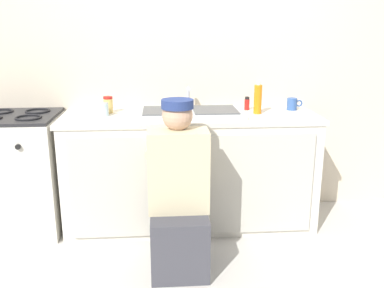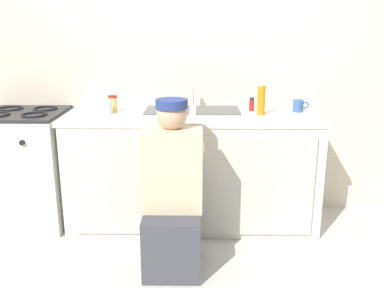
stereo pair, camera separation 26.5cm
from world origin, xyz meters
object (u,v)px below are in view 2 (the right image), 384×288
(sink_double_basin, at_px, (192,112))
(stove_range, at_px, (28,168))
(condiment_jar, at_px, (113,103))
(water_glass, at_px, (108,108))
(spice_bottle_red, at_px, (252,104))
(coffee_mug, at_px, (298,106))
(soap_bottle_orange, at_px, (261,100))
(plumber_person, at_px, (172,201))

(sink_double_basin, xyz_separation_m, stove_range, (-1.30, -0.00, -0.45))
(condiment_jar, bearing_deg, water_glass, -97.49)
(sink_double_basin, bearing_deg, stove_range, -179.90)
(stove_range, xyz_separation_m, condiment_jar, (0.68, 0.10, 0.50))
(spice_bottle_red, distance_m, coffee_mug, 0.36)
(stove_range, height_order, condiment_jar, condiment_jar)
(stove_range, bearing_deg, water_glass, -0.84)
(stove_range, bearing_deg, coffee_mug, 3.20)
(sink_double_basin, height_order, soap_bottle_orange, soap_bottle_orange)
(plumber_person, xyz_separation_m, soap_bottle_orange, (0.64, 0.65, 0.54))
(spice_bottle_red, height_order, soap_bottle_orange, soap_bottle_orange)
(plumber_person, bearing_deg, spice_bottle_red, 54.03)
(sink_double_basin, bearing_deg, coffee_mug, 8.04)
(coffee_mug, height_order, soap_bottle_orange, soap_bottle_orange)
(condiment_jar, distance_m, soap_bottle_orange, 1.15)
(spice_bottle_red, relative_size, soap_bottle_orange, 0.42)
(sink_double_basin, bearing_deg, water_glass, -178.93)
(soap_bottle_orange, bearing_deg, coffee_mug, 21.61)
(water_glass, bearing_deg, coffee_mug, 5.02)
(condiment_jar, bearing_deg, coffee_mug, 0.57)
(stove_range, height_order, spice_bottle_red, spice_bottle_red)
(coffee_mug, relative_size, condiment_jar, 0.98)
(sink_double_basin, xyz_separation_m, condiment_jar, (-0.62, 0.10, 0.05))
(spice_bottle_red, bearing_deg, soap_bottle_orange, -71.61)
(coffee_mug, xyz_separation_m, soap_bottle_orange, (-0.31, -0.12, 0.07))
(coffee_mug, distance_m, condiment_jar, 1.45)
(spice_bottle_red, relative_size, water_glass, 1.05)
(sink_double_basin, xyz_separation_m, water_glass, (-0.64, -0.01, 0.03))
(spice_bottle_red, distance_m, soap_bottle_orange, 0.17)
(sink_double_basin, distance_m, coffee_mug, 0.83)
(sink_double_basin, relative_size, condiment_jar, 6.25)
(spice_bottle_red, bearing_deg, condiment_jar, -177.67)
(spice_bottle_red, distance_m, water_glass, 1.12)
(plumber_person, xyz_separation_m, water_glass, (-0.52, 0.65, 0.48))
(condiment_jar, relative_size, water_glass, 1.28)
(sink_double_basin, distance_m, spice_bottle_red, 0.49)
(sink_double_basin, height_order, spice_bottle_red, sink_double_basin)
(coffee_mug, bearing_deg, stove_range, -176.80)
(plumber_person, bearing_deg, condiment_jar, 123.44)
(water_glass, height_order, soap_bottle_orange, soap_bottle_orange)
(condiment_jar, relative_size, soap_bottle_orange, 0.51)
(stove_range, bearing_deg, plumber_person, -29.14)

